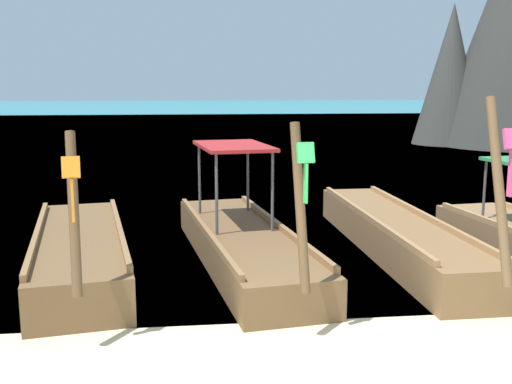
# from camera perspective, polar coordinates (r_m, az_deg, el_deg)

# --- Properties ---
(sea_water) EXTENTS (120.00, 120.00, 0.00)m
(sea_water) POSITION_cam_1_polar(r_m,az_deg,el_deg) (67.33, -5.61, 7.46)
(sea_water) COLOR teal
(sea_water) RESTS_ON ground
(longtail_boat_orange_ribbon) EXTENTS (2.21, 5.77, 2.50)m
(longtail_boat_orange_ribbon) POSITION_cam_1_polar(r_m,az_deg,el_deg) (10.22, -16.43, -5.53)
(longtail_boat_orange_ribbon) COLOR brown
(longtail_boat_orange_ribbon) RESTS_ON ground
(longtail_boat_green_ribbon) EXTENTS (2.18, 6.25, 2.59)m
(longtail_boat_green_ribbon) POSITION_cam_1_polar(r_m,az_deg,el_deg) (10.31, -1.25, -4.89)
(longtail_boat_green_ribbon) COLOR brown
(longtail_boat_green_ribbon) RESTS_ON ground
(longtail_boat_pink_ribbon) EXTENTS (1.23, 7.05, 2.89)m
(longtail_boat_pink_ribbon) POSITION_cam_1_polar(r_m,az_deg,el_deg) (11.22, 13.19, -4.00)
(longtail_boat_pink_ribbon) COLOR brown
(longtail_boat_pink_ribbon) RESTS_ON ground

